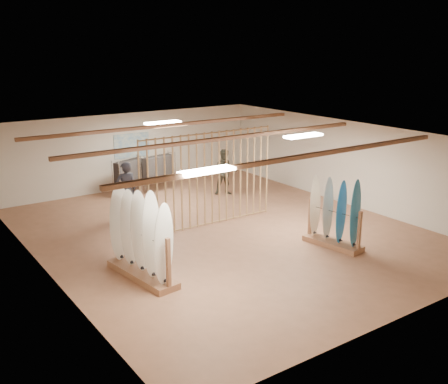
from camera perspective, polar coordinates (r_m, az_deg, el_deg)
floor at (r=15.06m, az=0.00°, el=-4.40°), size 12.00×12.00×0.00m
ceiling at (r=14.33m, az=0.00°, el=6.17°), size 12.00×12.00×0.00m
wall_back at (r=19.73m, az=-10.01°, el=4.44°), size 12.00×0.00×12.00m
wall_front at (r=10.52m, az=19.09°, el=-6.24°), size 12.00×0.00×12.00m
wall_left at (r=12.59m, az=-19.06°, el=-2.64°), size 0.00×12.00×12.00m
wall_right at (r=17.88m, az=13.30°, el=3.10°), size 0.00×12.00×12.00m
ceiling_slats at (r=14.35m, az=0.00°, el=5.85°), size 9.50×6.12×0.10m
light_panels at (r=14.34m, az=0.00°, el=5.93°), size 1.20×0.35×0.06m
bamboo_partition at (r=15.28m, az=-1.71°, el=1.39°), size 4.45×0.05×2.78m
poster at (r=19.68m, az=-10.02°, el=5.01°), size 1.40×0.03×0.90m
rack_left at (r=12.13m, az=-9.02°, el=-6.09°), size 0.84×2.26×2.10m
rack_right at (r=14.15m, az=11.87°, el=-3.32°), size 0.79×1.71×1.91m
clothing_rack_a at (r=18.83m, az=-10.34°, el=2.25°), size 1.20×0.71×1.34m
clothing_rack_b at (r=19.11m, az=-7.16°, el=2.71°), size 1.28×0.61×1.41m
shopper_a at (r=16.32m, az=-10.61°, el=0.63°), size 0.79×0.58×2.01m
shopper_b at (r=18.57m, az=0.15°, el=2.50°), size 1.11×1.02×1.86m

